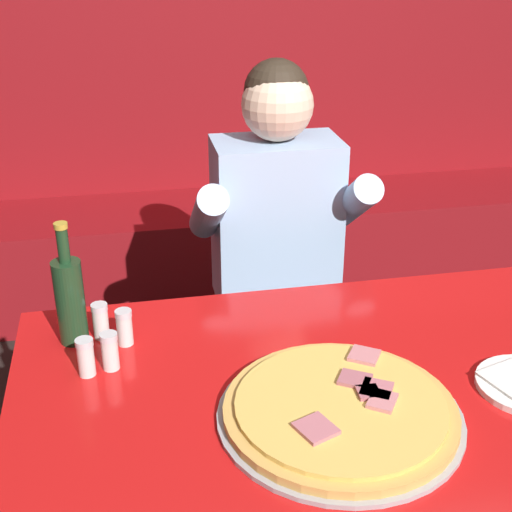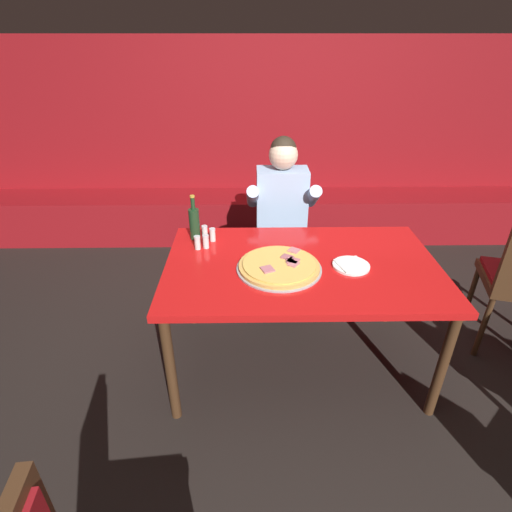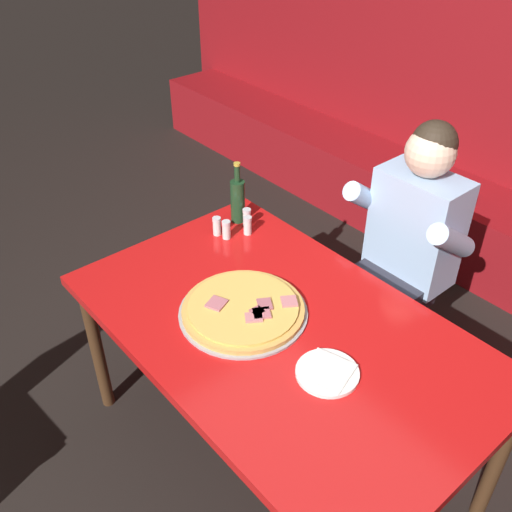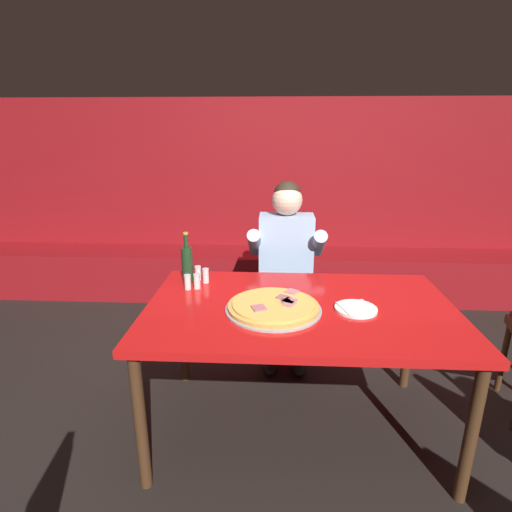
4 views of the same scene
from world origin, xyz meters
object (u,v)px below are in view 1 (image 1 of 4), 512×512
at_px(pizza, 340,411).
at_px(beer_bottle, 70,298).
at_px(diner_seated_blue_shirt, 282,255).
at_px(shaker_oregano, 86,359).
at_px(shaker_red_pepper_flakes, 101,322).
at_px(shaker_parmesan, 125,329).
at_px(main_dining_table, 392,418).
at_px(shaker_black_pepper, 110,353).

height_order(pizza, beer_bottle, beer_bottle).
distance_m(beer_bottle, diner_seated_blue_shirt, 0.76).
xyz_separation_m(shaker_oregano, diner_seated_blue_shirt, (0.56, 0.60, -0.09)).
height_order(shaker_red_pepper_flakes, diner_seated_blue_shirt, diner_seated_blue_shirt).
xyz_separation_m(shaker_parmesan, shaker_oregano, (-0.08, -0.11, 0.00)).
bearing_deg(beer_bottle, main_dining_table, -26.89).
xyz_separation_m(pizza, diner_seated_blue_shirt, (0.08, 0.84, -0.07)).
xyz_separation_m(shaker_red_pepper_flakes, shaker_black_pepper, (0.02, -0.13, 0.00)).
relative_size(pizza, shaker_oregano, 5.56).
bearing_deg(shaker_parmesan, pizza, -41.43).
relative_size(beer_bottle, shaker_red_pepper_flakes, 3.40).
relative_size(main_dining_table, shaker_parmesan, 18.23).
xyz_separation_m(shaker_black_pepper, diner_seated_blue_shirt, (0.51, 0.58, -0.09)).
relative_size(shaker_black_pepper, diner_seated_blue_shirt, 0.07).
xyz_separation_m(main_dining_table, diner_seated_blue_shirt, (-0.06, 0.78, 0.02)).
bearing_deg(main_dining_table, shaker_red_pepper_flakes, 150.63).
bearing_deg(diner_seated_blue_shirt, shaker_parmesan, -134.42).
distance_m(pizza, beer_bottle, 0.65).
xyz_separation_m(main_dining_table, shaker_red_pepper_flakes, (-0.59, 0.33, 0.11)).
height_order(shaker_parmesan, diner_seated_blue_shirt, diner_seated_blue_shirt).
bearing_deg(beer_bottle, shaker_oregano, -77.92).
height_order(shaker_red_pepper_flakes, shaker_parmesan, same).
xyz_separation_m(shaker_parmesan, diner_seated_blue_shirt, (0.48, 0.49, -0.09)).
distance_m(pizza, shaker_black_pepper, 0.51).
bearing_deg(shaker_oregano, diner_seated_blue_shirt, 46.63).
distance_m(pizza, shaker_red_pepper_flakes, 0.60).
bearing_deg(shaker_oregano, shaker_red_pepper_flakes, 78.21).
bearing_deg(beer_bottle, shaker_red_pepper_flakes, 1.58).
bearing_deg(pizza, shaker_black_pepper, 149.05).
xyz_separation_m(pizza, shaker_black_pepper, (-0.43, 0.26, 0.02)).
height_order(beer_bottle, shaker_oregano, beer_bottle).
bearing_deg(shaker_oregano, shaker_black_pepper, 15.17).
relative_size(pizza, beer_bottle, 1.64).
xyz_separation_m(beer_bottle, shaker_parmesan, (0.11, -0.04, -0.07)).
xyz_separation_m(pizza, shaker_parmesan, (-0.40, 0.35, 0.02)).
bearing_deg(shaker_red_pepper_flakes, shaker_oregano, -101.79).
height_order(shaker_oregano, shaker_black_pepper, same).
distance_m(pizza, diner_seated_blue_shirt, 0.85).
height_order(pizza, shaker_black_pepper, shaker_black_pepper).
distance_m(shaker_oregano, shaker_black_pepper, 0.05).
bearing_deg(shaker_black_pepper, pizza, -30.95).
relative_size(main_dining_table, beer_bottle, 5.37).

